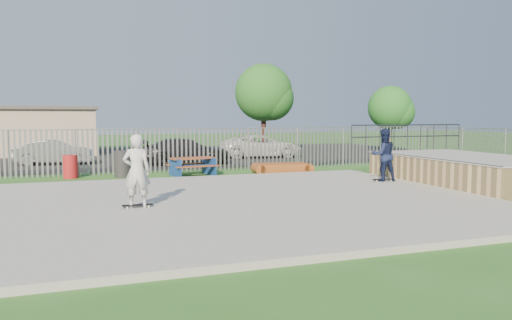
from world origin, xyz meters
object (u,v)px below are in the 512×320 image
object	(u,v)px
picnic_table	(192,166)
tree_right	(390,108)
tree_mid	(264,93)
skater_white	(137,171)
funbox	(282,168)
trash_bin_red	(70,167)
skater_navy	(383,155)
car_white	(261,146)
trash_bin_grey	(123,164)
car_silver	(54,152)
car_dark	(187,151)

from	to	relation	value
picnic_table	tree_right	world-z (taller)	tree_right
tree_mid	skater_white	distance (m)	23.17
funbox	trash_bin_red	world-z (taller)	trash_bin_red
skater_navy	skater_white	world-z (taller)	same
funbox	skater_white	world-z (taller)	skater_white
picnic_table	funbox	world-z (taller)	picnic_table
car_white	tree_right	size ratio (longest dim) A/B	1.08
tree_mid	trash_bin_grey	bearing A→B (deg)	-132.29
car_silver	picnic_table	bearing A→B (deg)	-135.25
trash_bin_grey	car_silver	bearing A→B (deg)	113.79
picnic_table	car_silver	xyz separation A→B (m)	(-5.84, 7.21, 0.27)
car_silver	skater_white	bearing A→B (deg)	-164.14
car_dark	tree_right	world-z (taller)	tree_right
car_white	picnic_table	bearing A→B (deg)	147.50
car_silver	funbox	bearing A→B (deg)	-122.01
tree_right	tree_mid	bearing A→B (deg)	155.02
trash_bin_red	car_white	world-z (taller)	car_white
car_white	car_silver	bearing A→B (deg)	98.05
car_white	tree_mid	xyz separation A→B (m)	(1.87, 4.54, 3.51)
funbox	trash_bin_red	distance (m)	9.06
car_silver	skater_navy	distance (m)	17.28
tree_mid	funbox	bearing A→B (deg)	-106.85
trash_bin_grey	car_silver	world-z (taller)	car_silver
trash_bin_grey	skater_white	world-z (taller)	skater_white
car_dark	skater_white	world-z (taller)	skater_white
car_silver	skater_white	xyz separation A→B (m)	(2.66, -14.97, 0.45)
trash_bin_grey	skater_navy	size ratio (longest dim) A/B	0.57
trash_bin_grey	tree_right	world-z (taller)	tree_right
funbox	tree_right	distance (m)	15.22
car_white	tree_right	world-z (taller)	tree_right
trash_bin_grey	car_dark	distance (m)	5.92
picnic_table	tree_mid	world-z (taller)	tree_mid
picnic_table	trash_bin_grey	size ratio (longest dim) A/B	1.88
picnic_table	car_dark	bearing A→B (deg)	71.93
picnic_table	tree_mid	size ratio (longest dim) A/B	0.33
funbox	trash_bin_grey	size ratio (longest dim) A/B	2.09
trash_bin_grey	car_white	distance (m)	11.52
skater_white	picnic_table	bearing A→B (deg)	-103.71
trash_bin_grey	skater_navy	world-z (taller)	skater_navy
car_silver	tree_right	distance (m)	21.92
car_dark	skater_white	xyz separation A→B (m)	(-3.98, -12.89, 0.42)
car_white	funbox	bearing A→B (deg)	171.47
car_silver	tree_right	xyz separation A→B (m)	(21.74, 1.41, 2.48)
picnic_table	funbox	distance (m)	4.05
car_silver	skater_navy	world-z (taller)	skater_navy
skater_white	trash_bin_grey	bearing A→B (deg)	-83.50
picnic_table	skater_white	size ratio (longest dim) A/B	1.07
skater_navy	tree_mid	bearing A→B (deg)	-87.89
car_silver	car_dark	distance (m)	6.97
car_white	skater_navy	size ratio (longest dim) A/B	2.59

